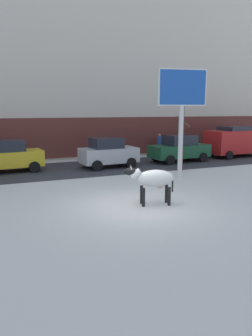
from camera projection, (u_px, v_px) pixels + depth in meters
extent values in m
plane|color=silver|center=(137.00, 206.00, 12.07)|extent=(120.00, 120.00, 0.00)
cube|color=#333338|center=(80.00, 169.00, 19.72)|extent=(60.00, 5.60, 0.01)
cube|color=beige|center=(55.00, 71.00, 24.64)|extent=(44.00, 6.00, 13.00)
cube|color=#5B2823|center=(66.00, 138.00, 22.74)|extent=(43.12, 0.10, 2.80)
ellipsoid|color=silver|center=(156.00, 178.00, 12.08)|extent=(1.51, 0.93, 0.64)
ellipsoid|color=black|center=(157.00, 176.00, 12.25)|extent=(0.61, 0.41, 0.40)
cylinder|color=black|center=(144.00, 197.00, 11.94)|extent=(0.12, 0.12, 0.70)
cylinder|color=black|center=(142.00, 195.00, 12.32)|extent=(0.12, 0.12, 0.70)
cylinder|color=black|center=(169.00, 196.00, 12.08)|extent=(0.12, 0.12, 0.70)
cylinder|color=black|center=(166.00, 194.00, 12.46)|extent=(0.12, 0.12, 0.70)
cylinder|color=silver|center=(136.00, 174.00, 11.94)|extent=(0.53, 0.37, 0.44)
ellipsoid|color=black|center=(130.00, 172.00, 11.90)|extent=(0.49, 0.34, 0.28)
cone|color=beige|center=(132.00, 168.00, 11.77)|extent=(0.09, 0.12, 0.15)
cone|color=beige|center=(131.00, 167.00, 11.98)|extent=(0.09, 0.12, 0.15)
cylinder|color=black|center=(173.00, 184.00, 12.22)|extent=(0.06, 0.06, 0.60)
ellipsoid|color=beige|center=(160.00, 186.00, 12.16)|extent=(0.33, 0.30, 0.20)
cylinder|color=silver|center=(180.00, 142.00, 16.66)|extent=(0.24, 0.24, 3.80)
cube|color=silver|center=(182.00, 87.00, 16.17)|extent=(2.51, 0.69, 1.82)
cube|color=#1E51B2|center=(182.00, 87.00, 16.14)|extent=(2.38, 0.63, 1.70)
cube|color=gold|center=(11.00, 159.00, 18.59)|extent=(3.62, 1.97, 0.90)
cube|color=#1E232D|center=(7.00, 145.00, 18.39)|extent=(1.91, 1.63, 0.64)
cylinder|color=black|center=(29.00, 163.00, 19.93)|extent=(0.66, 0.27, 0.64)
cylinder|color=black|center=(35.00, 167.00, 18.44)|extent=(0.66, 0.27, 0.64)
cube|color=#B7BABF|center=(109.00, 155.00, 20.06)|extent=(3.62, 1.97, 0.90)
cube|color=#1E232D|center=(106.00, 143.00, 19.86)|extent=(1.91, 1.63, 0.64)
cylinder|color=black|center=(119.00, 159.00, 21.40)|extent=(0.66, 0.27, 0.64)
cylinder|color=black|center=(131.00, 163.00, 19.91)|extent=(0.66, 0.27, 0.64)
cylinder|color=black|center=(87.00, 162.00, 20.38)|extent=(0.66, 0.27, 0.64)
cylinder|color=black|center=(97.00, 166.00, 18.89)|extent=(0.66, 0.27, 0.64)
cube|color=#194C2D|center=(179.00, 151.00, 22.31)|extent=(4.32, 2.08, 0.84)
cube|color=#1E232D|center=(180.00, 140.00, 22.17)|extent=(2.11, 1.70, 0.68)
cylinder|color=black|center=(187.00, 154.00, 23.76)|extent=(0.66, 0.27, 0.64)
cylinder|color=black|center=(203.00, 157.00, 22.22)|extent=(0.66, 0.27, 0.64)
cylinder|color=black|center=(156.00, 157.00, 22.54)|extent=(0.66, 0.27, 0.64)
cylinder|color=black|center=(170.00, 160.00, 21.00)|extent=(0.66, 0.27, 0.64)
cube|color=red|center=(235.00, 141.00, 24.58)|extent=(4.73, 2.25, 1.70)
cube|color=#1E232D|center=(239.00, 128.00, 24.53)|extent=(3.12, 1.90, 0.30)
cylinder|color=black|center=(239.00, 150.00, 26.23)|extent=(0.66, 0.27, 0.64)
cylinder|color=black|center=(211.00, 152.00, 24.89)|extent=(0.66, 0.27, 0.64)
cylinder|color=black|center=(229.00, 155.00, 23.23)|extent=(0.66, 0.27, 0.64)
cylinder|color=#282833|center=(159.00, 150.00, 25.07)|extent=(0.24, 0.24, 0.88)
cube|color=#2D4C93|center=(160.00, 141.00, 24.94)|extent=(0.36, 0.22, 0.64)
sphere|color=tan|center=(160.00, 135.00, 24.86)|extent=(0.20, 0.20, 0.20)
cylinder|color=#4C3828|center=(182.00, 133.00, 18.60)|extent=(0.23, 0.23, 4.41)
cylinder|color=#4C3828|center=(193.00, 96.00, 18.35)|extent=(0.35, 1.30, 0.90)
cylinder|color=#4C3828|center=(183.00, 122.00, 18.11)|extent=(0.78, 0.40, 0.67)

